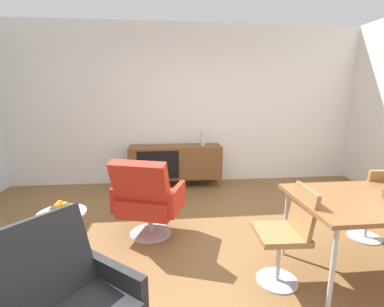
{
  "coord_description": "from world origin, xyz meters",
  "views": [
    {
      "loc": [
        -0.42,
        -2.45,
        1.61
      ],
      "look_at": [
        -0.11,
        0.52,
        0.96
      ],
      "focal_mm": 25.9,
      "sensor_mm": 36.0,
      "label": 1
    }
  ],
  "objects_px": {
    "dining_chair_near_window": "(287,231)",
    "side_table_round": "(64,232)",
    "lounge_chair_red": "(147,198)",
    "vase_cobalt": "(203,138)",
    "fruit_bowl": "(61,208)",
    "dining_chair_back_right": "(374,201)",
    "sideboard": "(175,162)"
  },
  "relations": [
    {
      "from": "sideboard",
      "to": "dining_chair_near_window",
      "type": "height_order",
      "value": "dining_chair_near_window"
    },
    {
      "from": "lounge_chair_red",
      "to": "side_table_round",
      "type": "xyz_separation_m",
      "value": [
        -0.77,
        -0.42,
        -0.15
      ]
    },
    {
      "from": "dining_chair_near_window",
      "to": "sideboard",
      "type": "bearing_deg",
      "value": 107.06
    },
    {
      "from": "side_table_round",
      "to": "fruit_bowl",
      "type": "xyz_separation_m",
      "value": [
        -0.0,
        -0.0,
        0.24
      ]
    },
    {
      "from": "dining_chair_back_right",
      "to": "lounge_chair_red",
      "type": "height_order",
      "value": "lounge_chair_red"
    },
    {
      "from": "vase_cobalt",
      "to": "fruit_bowl",
      "type": "distance_m",
      "value": 2.78
    },
    {
      "from": "sideboard",
      "to": "dining_chair_near_window",
      "type": "bearing_deg",
      "value": -72.94
    },
    {
      "from": "sideboard",
      "to": "side_table_round",
      "type": "relative_size",
      "value": 3.08
    },
    {
      "from": "sideboard",
      "to": "dining_chair_back_right",
      "type": "xyz_separation_m",
      "value": [
        2.06,
        -2.14,
        0.03
      ]
    },
    {
      "from": "side_table_round",
      "to": "sideboard",
      "type": "bearing_deg",
      "value": 62.29
    },
    {
      "from": "lounge_chair_red",
      "to": "dining_chair_near_window",
      "type": "bearing_deg",
      "value": -36.62
    },
    {
      "from": "fruit_bowl",
      "to": "side_table_round",
      "type": "bearing_deg",
      "value": 65.63
    },
    {
      "from": "vase_cobalt",
      "to": "dining_chair_near_window",
      "type": "relative_size",
      "value": 0.32
    },
    {
      "from": "vase_cobalt",
      "to": "fruit_bowl",
      "type": "xyz_separation_m",
      "value": [
        -1.65,
        -2.22,
        -0.3
      ]
    },
    {
      "from": "vase_cobalt",
      "to": "lounge_chair_red",
      "type": "distance_m",
      "value": 2.03
    },
    {
      "from": "sideboard",
      "to": "vase_cobalt",
      "type": "bearing_deg",
      "value": 0.22
    },
    {
      "from": "dining_chair_back_right",
      "to": "side_table_round",
      "type": "bearing_deg",
      "value": -178.61
    },
    {
      "from": "lounge_chair_red",
      "to": "side_table_round",
      "type": "relative_size",
      "value": 1.82
    },
    {
      "from": "lounge_chair_red",
      "to": "fruit_bowl",
      "type": "xyz_separation_m",
      "value": [
        -0.77,
        -0.43,
        0.09
      ]
    },
    {
      "from": "side_table_round",
      "to": "dining_chair_back_right",
      "type": "bearing_deg",
      "value": 1.39
    },
    {
      "from": "dining_chair_back_right",
      "to": "fruit_bowl",
      "type": "bearing_deg",
      "value": -178.6
    },
    {
      "from": "dining_chair_back_right",
      "to": "dining_chair_near_window",
      "type": "bearing_deg",
      "value": -155.54
    },
    {
      "from": "dining_chair_near_window",
      "to": "fruit_bowl",
      "type": "relative_size",
      "value": 4.28
    },
    {
      "from": "vase_cobalt",
      "to": "side_table_round",
      "type": "distance_m",
      "value": 2.82
    },
    {
      "from": "vase_cobalt",
      "to": "dining_chair_back_right",
      "type": "bearing_deg",
      "value": -53.64
    },
    {
      "from": "vase_cobalt",
      "to": "dining_chair_back_right",
      "type": "xyz_separation_m",
      "value": [
        1.57,
        -2.14,
        -0.39
      ]
    },
    {
      "from": "sideboard",
      "to": "side_table_round",
      "type": "xyz_separation_m",
      "value": [
        -1.16,
        -2.21,
        -0.12
      ]
    },
    {
      "from": "sideboard",
      "to": "lounge_chair_red",
      "type": "xyz_separation_m",
      "value": [
        -0.39,
        -1.79,
        0.03
      ]
    },
    {
      "from": "lounge_chair_red",
      "to": "sideboard",
      "type": "bearing_deg",
      "value": 77.58
    },
    {
      "from": "vase_cobalt",
      "to": "side_table_round",
      "type": "bearing_deg",
      "value": -126.69
    },
    {
      "from": "dining_chair_near_window",
      "to": "side_table_round",
      "type": "height_order",
      "value": "dining_chair_near_window"
    },
    {
      "from": "sideboard",
      "to": "fruit_bowl",
      "type": "relative_size",
      "value": 8.0
    }
  ]
}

